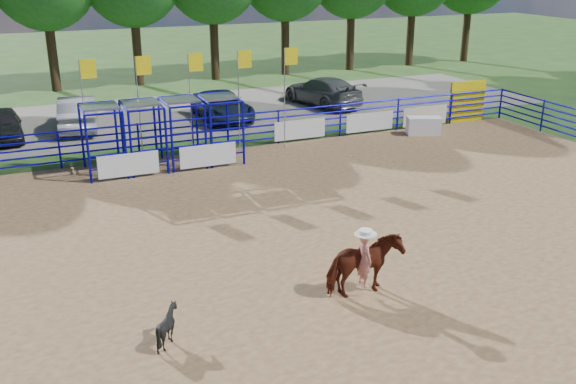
# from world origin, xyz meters

# --- Properties ---
(ground) EXTENTS (120.00, 120.00, 0.00)m
(ground) POSITION_xyz_m (0.00, 0.00, 0.00)
(ground) COLOR #355823
(ground) RESTS_ON ground
(arena_dirt) EXTENTS (30.00, 20.00, 0.02)m
(arena_dirt) POSITION_xyz_m (0.00, 0.00, 0.01)
(arena_dirt) COLOR olive
(arena_dirt) RESTS_ON ground
(gravel_strip) EXTENTS (40.00, 10.00, 0.01)m
(gravel_strip) POSITION_xyz_m (0.00, 17.00, 0.01)
(gravel_strip) COLOR slate
(gravel_strip) RESTS_ON ground
(announcer_table) EXTENTS (1.65, 1.19, 0.80)m
(announcer_table) POSITION_xyz_m (9.66, 8.82, 0.42)
(announcer_table) COLOR white
(announcer_table) RESTS_ON arena_dirt
(horse_and_rider) EXTENTS (1.84, 0.90, 2.37)m
(horse_and_rider) POSITION_xyz_m (-0.11, -3.08, 0.88)
(horse_and_rider) COLOR maroon
(horse_and_rider) RESTS_ON arena_dirt
(calf) EXTENTS (0.87, 0.80, 0.83)m
(calf) POSITION_xyz_m (-4.91, -3.31, 0.43)
(calf) COLOR black
(calf) RESTS_ON arena_dirt
(car_a) EXTENTS (1.72, 4.03, 1.36)m
(car_a) POSITION_xyz_m (-8.00, 15.37, 0.69)
(car_a) COLOR black
(car_a) RESTS_ON gravel_strip
(car_b) EXTENTS (2.22, 4.92, 1.56)m
(car_b) POSITION_xyz_m (-4.70, 16.03, 0.79)
(car_b) COLOR gray
(car_b) RESTS_ON gravel_strip
(car_c) EXTENTS (2.41, 4.98, 1.37)m
(car_c) POSITION_xyz_m (2.07, 15.13, 0.69)
(car_c) COLOR #161E38
(car_c) RESTS_ON gravel_strip
(car_d) EXTENTS (3.16, 5.54, 1.51)m
(car_d) POSITION_xyz_m (8.13, 16.24, 0.77)
(car_d) COLOR #5F5F62
(car_d) RESTS_ON gravel_strip
(perimeter_fence) EXTENTS (30.10, 20.10, 1.50)m
(perimeter_fence) POSITION_xyz_m (0.00, 0.00, 0.75)
(perimeter_fence) COLOR #0A079E
(perimeter_fence) RESTS_ON ground
(chute_assembly) EXTENTS (19.32, 2.41, 4.20)m
(chute_assembly) POSITION_xyz_m (-1.90, 8.84, 1.26)
(chute_assembly) COLOR #0A079E
(chute_assembly) RESTS_ON ground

